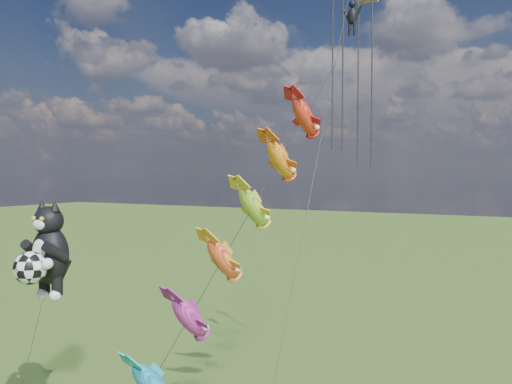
% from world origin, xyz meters
% --- Properties ---
extents(cat_kite_rig, '(2.24, 4.06, 11.14)m').
position_xyz_m(cat_kite_rig, '(-1.51, 2.21, 8.60)').
color(cat_kite_rig, brown).
rests_on(cat_kite_rig, ground).
extents(fish_windsock_rig, '(3.96, 15.53, 17.88)m').
position_xyz_m(fish_windsock_rig, '(9.10, 2.64, 10.03)').
color(fish_windsock_rig, brown).
rests_on(fish_windsock_rig, ground).
extents(parafoil_rig, '(2.48, 17.43, 27.78)m').
position_xyz_m(parafoil_rig, '(10.72, 11.85, 19.88)').
color(parafoil_rig, brown).
rests_on(parafoil_rig, ground).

